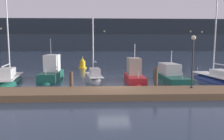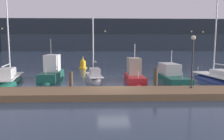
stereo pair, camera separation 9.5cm
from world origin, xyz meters
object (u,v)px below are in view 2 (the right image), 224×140
Objects in this scene: sailboat_berth_1 at (9,81)px; dock_lamppost at (193,53)px; motorboat_berth_4 at (134,79)px; channel_buoy at (83,64)px; sailboat_berth_6 at (217,81)px; motorboat_berth_5 at (171,78)px; motorboat_berth_2 at (52,75)px; sailboat_berth_3 at (94,80)px.

dock_lamppost is (15.17, -5.11, 2.82)m from sailboat_berth_1.
channel_buoy is at bearing 115.32° from motorboat_berth_4.
motorboat_berth_5 is at bearing 173.75° from sailboat_berth_6.
motorboat_berth_2 is (3.64, 1.36, 0.36)m from sailboat_berth_1.
motorboat_berth_4 is 0.72× the size of motorboat_berth_5.
motorboat_berth_4 is 2.69× the size of channel_buoy.
dock_lamppost is (11.53, -6.47, 2.46)m from motorboat_berth_2.
sailboat_berth_3 is 7.44m from motorboat_berth_5.
dock_lamppost is at bearing -29.28° from motorboat_berth_2.
sailboat_berth_1 is 19.62m from sailboat_berth_6.
sailboat_berth_6 is 7.13m from dock_lamppost.
sailboat_berth_6 reaches higher than channel_buoy.
sailboat_berth_1 is 1.38× the size of sailboat_berth_3.
sailboat_berth_3 is (7.88, 0.66, -0.05)m from sailboat_berth_1.
motorboat_berth_2 is 1.39× the size of dock_lamppost.
channel_buoy is at bearing 138.11° from sailboat_berth_6.
sailboat_berth_3 reaches higher than dock_lamppost.
motorboat_berth_2 reaches higher than motorboat_berth_5.
sailboat_berth_6 reaches higher than motorboat_berth_5.
dock_lamppost is at bearing -38.36° from sailboat_berth_3.
motorboat_berth_4 is at bearing -170.27° from motorboat_berth_5.
channel_buoy is (-9.61, 12.01, 0.32)m from motorboat_berth_5.
motorboat_berth_2 is 0.75× the size of sailboat_berth_3.
motorboat_berth_2 is at bearing 167.26° from motorboat_berth_4.
channel_buoy is (-2.18, 11.52, 0.51)m from sailboat_berth_3.
sailboat_berth_3 is 1.86× the size of dock_lamppost.
sailboat_berth_1 is 2.56× the size of dock_lamppost.
dock_lamppost is at bearing -61.27° from channel_buoy.
sailboat_berth_1 is 5.56× the size of channel_buoy.
sailboat_berth_6 reaches higher than motorboat_berth_4.
sailboat_berth_3 reaches higher than motorboat_berth_2.
sailboat_berth_1 reaches higher than motorboat_berth_5.
sailboat_berth_3 is 11.78m from sailboat_berth_6.
sailboat_berth_1 is 13.45m from channel_buoy.
channel_buoy is (-13.92, 12.49, 0.48)m from sailboat_berth_6.
dock_lamppost is (-4.45, -4.80, 2.84)m from sailboat_berth_6.
motorboat_berth_5 is 1.71× the size of dock_lamppost.
motorboat_berth_5 is (15.30, 0.16, 0.14)m from sailboat_berth_1.
motorboat_berth_2 is 0.81× the size of motorboat_berth_5.
motorboat_berth_4 is 6.36m from dock_lamppost.
sailboat_berth_3 is (4.24, -0.70, -0.41)m from motorboat_berth_2.
sailboat_berth_6 is at bearing -4.72° from sailboat_berth_3.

